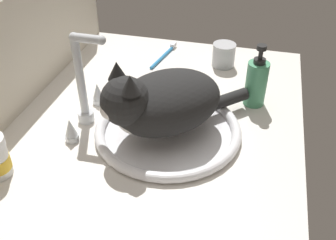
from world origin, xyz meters
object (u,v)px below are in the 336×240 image
faucet (84,91)px  sink_basin (168,130)px  metal_jar (224,55)px  cat (160,102)px  toothbrush (164,55)px  soap_pump_bottle (256,82)px

faucet → sink_basin: bearing=-90.0°
metal_jar → cat: bearing=166.0°
faucet → metal_jar: 47.51cm
metal_jar → toothbrush: size_ratio=0.40×
metal_jar → toothbrush: (1.18, 19.22, -2.99)cm
sink_basin → toothbrush: size_ratio=1.97×
soap_pump_bottle → toothbrush: bearing=56.0°
faucet → soap_pump_bottle: (18.35, -39.57, -2.30)cm
cat → soap_pump_bottle: 28.65cm
cat → toothbrush: cat is taller
sink_basin → faucet: size_ratio=1.48×
cat → toothbrush: 42.18cm
cat → toothbrush: bearing=13.4°
cat → soap_pump_bottle: size_ratio=1.97×
sink_basin → cat: 8.90cm
faucet → soap_pump_bottle: faucet is taller
cat → metal_jar: 40.53cm
faucet → cat: bearing=-94.4°
faucet → cat: size_ratio=0.71×
faucet → soap_pump_bottle: bearing=-65.1°
sink_basin → metal_jar: size_ratio=4.88×
sink_basin → faucet: bearing=90.0°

